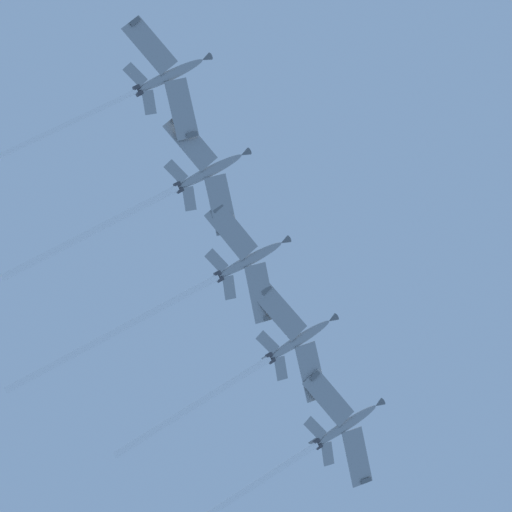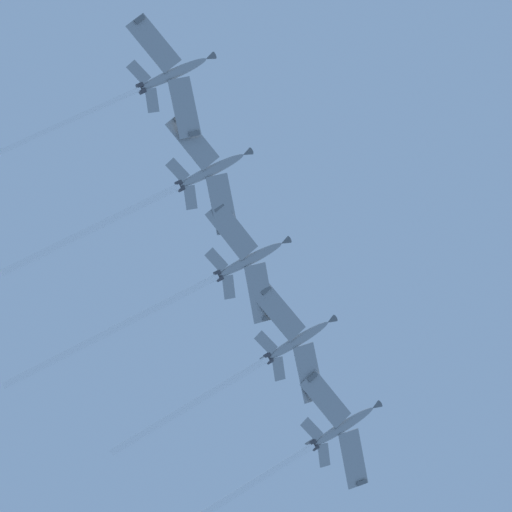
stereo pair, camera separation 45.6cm
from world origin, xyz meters
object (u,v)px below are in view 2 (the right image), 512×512
Objects in this scene: jet_inner_right at (164,194)px; jet_far_right at (144,87)px; jet_centre at (190,290)px; jet_inner_left at (257,365)px; jet_far_left at (292,459)px.

jet_far_right is at bearing 142.10° from jet_inner_right.
jet_centre is at bearing -40.58° from jet_far_right.
jet_inner_left is at bearing -49.74° from jet_far_right.
jet_far_right is at bearing 130.26° from jet_inner_left.
jet_centre is 14.98m from jet_inner_right.
jet_inner_right is (-10.85, 10.28, 1.09)m from jet_centre.
jet_inner_left is 15.59m from jet_centre.
jet_inner_right is (-16.59, 24.70, -0.35)m from jet_inner_left.
jet_far_left is 45.03m from jet_inner_right.
jet_far_left is at bearing -58.36° from jet_centre.
jet_inner_right is at bearing 136.54° from jet_centre.
jet_inner_left is (-10.21, 11.47, 1.27)m from jet_far_left.
jet_inner_left is at bearing -56.11° from jet_inner_right.
jet_centre is 31.08m from jet_far_right.
jet_inner_right reaches higher than jet_far_right.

